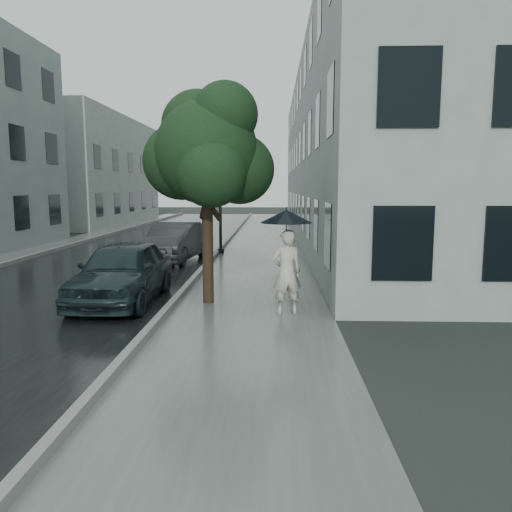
{
  "coord_description": "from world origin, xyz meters",
  "views": [
    {
      "loc": [
        0.73,
        -8.48,
        2.71
      ],
      "look_at": [
        0.37,
        1.71,
        1.3
      ],
      "focal_mm": 35.0,
      "sensor_mm": 36.0,
      "label": 1
    }
  ],
  "objects_px": {
    "car_far": "(175,242)",
    "street_tree": "(207,151)",
    "pedestrian": "(286,272)",
    "lamp_post": "(217,176)",
    "car_near": "(123,271)"
  },
  "relations": [
    {
      "from": "car_far",
      "to": "street_tree",
      "type": "bearing_deg",
      "value": -65.88
    },
    {
      "from": "pedestrian",
      "to": "lamp_post",
      "type": "xyz_separation_m",
      "value": [
        -2.6,
        9.86,
        2.25
      ]
    },
    {
      "from": "lamp_post",
      "to": "car_near",
      "type": "bearing_deg",
      "value": -87.3
    },
    {
      "from": "street_tree",
      "to": "pedestrian",
      "type": "bearing_deg",
      "value": -31.09
    },
    {
      "from": "pedestrian",
      "to": "car_near",
      "type": "height_order",
      "value": "pedestrian"
    },
    {
      "from": "pedestrian",
      "to": "car_near",
      "type": "xyz_separation_m",
      "value": [
        -3.85,
        1.03,
        -0.18
      ]
    },
    {
      "from": "pedestrian",
      "to": "lamp_post",
      "type": "bearing_deg",
      "value": -90.38
    },
    {
      "from": "street_tree",
      "to": "lamp_post",
      "type": "height_order",
      "value": "lamp_post"
    },
    {
      "from": "street_tree",
      "to": "car_near",
      "type": "xyz_separation_m",
      "value": [
        -2.04,
        -0.06,
        -2.78
      ]
    },
    {
      "from": "lamp_post",
      "to": "car_near",
      "type": "height_order",
      "value": "lamp_post"
    },
    {
      "from": "pedestrian",
      "to": "street_tree",
      "type": "distance_m",
      "value": 3.35
    },
    {
      "from": "street_tree",
      "to": "car_near",
      "type": "height_order",
      "value": "street_tree"
    },
    {
      "from": "car_near",
      "to": "car_far",
      "type": "xyz_separation_m",
      "value": [
        -0.07,
        6.59,
        -0.02
      ]
    },
    {
      "from": "street_tree",
      "to": "car_far",
      "type": "relative_size",
      "value": 1.17
    },
    {
      "from": "pedestrian",
      "to": "street_tree",
      "type": "xyz_separation_m",
      "value": [
        -1.81,
        1.09,
        2.6
      ]
    }
  ]
}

